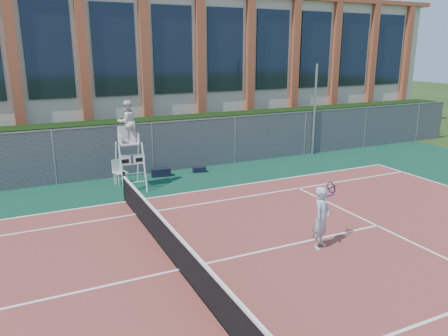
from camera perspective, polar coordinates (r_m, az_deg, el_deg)
name	(u,v)px	position (r m, az deg, el deg)	size (l,w,h in m)	color
ground	(179,271)	(11.01, -5.88, -13.20)	(120.00, 120.00, 0.00)	#233814
apron	(166,254)	(11.85, -7.56, -11.06)	(36.00, 20.00, 0.01)	#0D3B25
tennis_court	(179,270)	(11.00, -5.88, -13.11)	(23.77, 10.97, 0.02)	brown
tennis_net	(179,251)	(10.77, -5.96, -10.69)	(0.10, 11.30, 1.10)	black
fence	(106,153)	(18.70, -15.20, 1.92)	(40.00, 0.06, 2.20)	#595E60
hedge	(100,147)	(19.85, -15.85, 2.63)	(40.00, 1.40, 2.20)	black
building	(71,69)	(27.32, -19.35, 12.10)	(45.00, 10.60, 8.22)	beige
steel_pole	(314,110)	(22.65, 11.74, 7.42)	(0.12, 0.12, 4.56)	#9EA0A5
umpire_chair	(127,124)	(16.85, -12.50, 5.60)	(0.96, 1.48, 3.45)	white
plastic_chair	(119,170)	(17.92, -13.57, -0.20)	(0.57, 0.57, 0.99)	silver
sports_bag_near	(161,172)	(18.74, -8.23, -0.57)	(0.80, 0.32, 0.34)	black
sports_bag_far	(199,170)	(19.23, -3.24, -0.20)	(0.58, 0.25, 0.23)	black
tennis_player	(322,217)	(12.02, 12.62, -6.32)	(1.02, 0.77, 1.72)	#AEBED1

